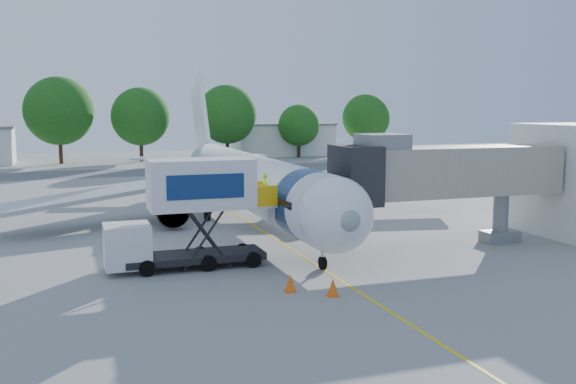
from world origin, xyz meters
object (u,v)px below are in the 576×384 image
object	(u,v)px
ground_tug	(313,300)
jet_bridge	(437,173)
aircraft	(249,181)
catering_hiloader	(188,214)

from	to	relation	value
ground_tug	jet_bridge	bearing A→B (deg)	62.88
aircraft	ground_tug	xyz separation A→B (m)	(-3.25, -20.65, -2.16)
aircraft	jet_bridge	size ratio (longest dim) A/B	2.71
jet_bridge	catering_hiloader	world-z (taller)	jet_bridge
aircraft	jet_bridge	bearing A→B (deg)	-54.30
aircraft	catering_hiloader	distance (m)	12.77
aircraft	ground_tug	world-z (taller)	aircraft
aircraft	jet_bridge	xyz separation A→B (m)	(7.99, -11.12, 1.39)
jet_bridge	catering_hiloader	bearing A→B (deg)	-179.99
aircraft	catering_hiloader	bearing A→B (deg)	-119.42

